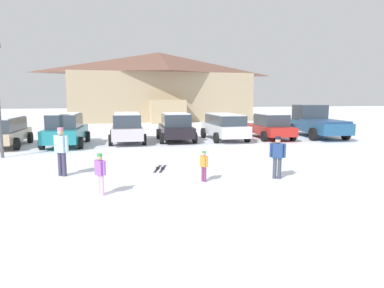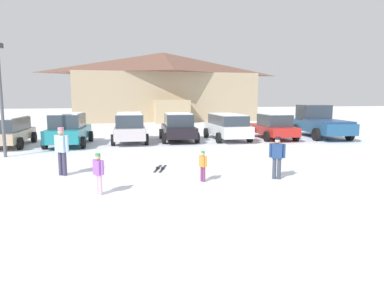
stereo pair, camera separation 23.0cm
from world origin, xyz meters
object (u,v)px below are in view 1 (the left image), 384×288
(parked_silver_wagon, at_px, (127,127))
(skier_child_in_orange_jacket, at_px, (204,164))
(skier_child_in_purple_jacket, at_px, (100,172))
(parked_beige_suv, at_px, (4,131))
(parked_red_sedan, at_px, (270,126))
(pair_of_skis, at_px, (160,168))
(parked_black_sedan, at_px, (176,127))
(pickup_truck, at_px, (315,122))
(ski_lodge, at_px, (159,86))
(parked_teal_hatchback, at_px, (66,130))
(skier_teen_in_navy_coat, at_px, (277,155))
(skier_adult_in_blue_parka, at_px, (61,149))
(parked_white_suv, at_px, (224,126))

(parked_silver_wagon, relative_size, skier_child_in_orange_jacket, 4.82)
(skier_child_in_purple_jacket, bearing_deg, parked_beige_suv, 115.45)
(parked_silver_wagon, distance_m, parked_red_sedan, 9.14)
(parked_beige_suv, distance_m, pair_of_skis, 10.75)
(parked_black_sedan, relative_size, skier_child_in_orange_jacket, 4.36)
(pickup_truck, bearing_deg, ski_lodge, 110.32)
(skier_child_in_purple_jacket, distance_m, skier_child_in_orange_jacket, 3.29)
(parked_teal_hatchback, bearing_deg, ski_lodge, 67.70)
(skier_child_in_orange_jacket, bearing_deg, pickup_truck, 43.09)
(skier_child_in_purple_jacket, height_order, pair_of_skis, skier_child_in_purple_jacket)
(parked_red_sedan, height_order, skier_child_in_orange_jacket, parked_red_sedan)
(skier_teen_in_navy_coat, xyz_separation_m, skier_adult_in_blue_parka, (-6.97, 2.17, 0.15))
(skier_child_in_orange_jacket, height_order, pair_of_skis, skier_child_in_orange_jacket)
(ski_lodge, distance_m, pair_of_skis, 28.80)
(parked_beige_suv, height_order, pair_of_skis, parked_beige_suv)
(parked_beige_suv, xyz_separation_m, skier_teen_in_navy_coat, (10.84, -10.30, -0.08))
(ski_lodge, relative_size, parked_beige_suv, 4.42)
(parked_red_sedan, bearing_deg, parked_beige_suv, 179.19)
(skier_child_in_purple_jacket, bearing_deg, pickup_truck, 37.90)
(pickup_truck, bearing_deg, parked_silver_wagon, 178.90)
(parked_white_suv, height_order, pair_of_skis, parked_white_suv)
(skier_teen_in_navy_coat, height_order, skier_child_in_purple_jacket, skier_teen_in_navy_coat)
(parked_beige_suv, distance_m, parked_silver_wagon, 6.60)
(ski_lodge, relative_size, pair_of_skis, 15.32)
(parked_white_suv, xyz_separation_m, skier_teen_in_navy_coat, (-1.79, -10.25, -0.10))
(parked_beige_suv, xyz_separation_m, skier_child_in_purple_jacket, (5.17, -10.87, -0.22))
(parked_white_suv, relative_size, skier_teen_in_navy_coat, 3.35)
(parked_silver_wagon, bearing_deg, skier_teen_in_navy_coat, -68.17)
(parked_silver_wagon, xyz_separation_m, skier_teen_in_navy_coat, (4.24, -10.59, -0.15))
(skier_teen_in_navy_coat, relative_size, skier_child_in_orange_jacket, 1.42)
(ski_lodge, height_order, pair_of_skis, ski_lodge)
(ski_lodge, relative_size, parked_red_sedan, 4.60)
(parked_red_sedan, height_order, skier_adult_in_blue_parka, skier_adult_in_blue_parka)
(ski_lodge, distance_m, parked_red_sedan, 21.20)
(pickup_truck, xyz_separation_m, pair_of_skis, (-11.90, -7.89, -0.97))
(parked_white_suv, xyz_separation_m, skier_adult_in_blue_parka, (-8.76, -8.08, 0.05))
(parked_silver_wagon, bearing_deg, skier_child_in_orange_jacket, -80.31)
(parked_black_sedan, height_order, skier_adult_in_blue_parka, parked_black_sedan)
(ski_lodge, distance_m, parked_teal_hatchback, 22.54)
(parked_red_sedan, height_order, skier_teen_in_navy_coat, parked_red_sedan)
(skier_child_in_purple_jacket, bearing_deg, parked_red_sedan, 45.28)
(ski_lodge, xyz_separation_m, skier_adult_in_blue_parka, (-7.81, -28.47, -3.04))
(parked_teal_hatchback, relative_size, skier_child_in_purple_jacket, 4.11)
(skier_child_in_orange_jacket, bearing_deg, skier_adult_in_blue_parka, 156.50)
(ski_lodge, xyz_separation_m, skier_teen_in_navy_coat, (-0.84, -30.64, -3.19))
(skier_teen_in_navy_coat, bearing_deg, parked_white_suv, 80.07)
(ski_lodge, relative_size, skier_teen_in_navy_coat, 14.61)
(pair_of_skis, bearing_deg, parked_white_suv, 55.63)
(ski_lodge, relative_size, parked_black_sedan, 4.77)
(parked_beige_suv, relative_size, parked_white_suv, 0.98)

